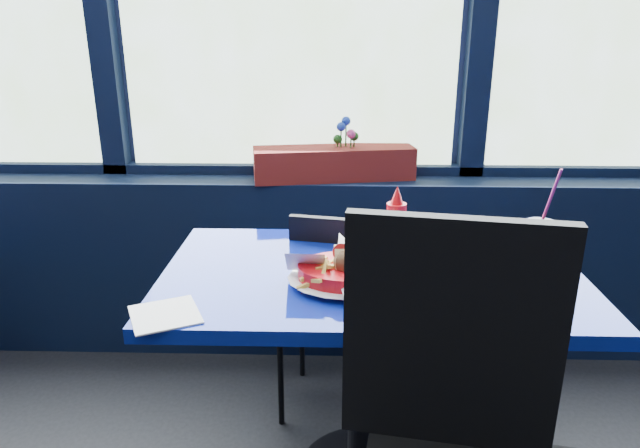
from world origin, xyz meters
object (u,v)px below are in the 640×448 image
(near_table, at_px, (370,327))
(food_basket, at_px, (351,270))
(planter_box, at_px, (334,163))
(ketchup_bottle, at_px, (396,226))
(soda_cup, at_px, (539,245))
(chair_near_back, at_px, (336,303))
(flower_vase, at_px, (346,160))

(near_table, height_order, food_basket, food_basket)
(planter_box, relative_size, food_basket, 1.85)
(ketchup_bottle, bearing_deg, planter_box, 104.39)
(near_table, relative_size, soda_cup, 3.87)
(chair_near_back, distance_m, flower_vase, 0.67)
(food_basket, bearing_deg, ketchup_bottle, 77.51)
(near_table, xyz_separation_m, soda_cup, (0.48, 0.02, 0.26))
(chair_near_back, xyz_separation_m, soda_cup, (0.57, -0.31, 0.35))
(near_table, bearing_deg, flower_vase, 94.32)
(chair_near_back, bearing_deg, near_table, 117.59)
(planter_box, distance_m, flower_vase, 0.05)
(planter_box, relative_size, ketchup_bottle, 3.02)
(near_table, bearing_deg, planter_box, 97.59)
(near_table, xyz_separation_m, chair_near_back, (-0.10, 0.33, -0.09))
(planter_box, height_order, flower_vase, flower_vase)
(flower_vase, distance_m, ketchup_bottle, 0.76)
(soda_cup, bearing_deg, chair_near_back, 151.92)
(chair_near_back, relative_size, ketchup_bottle, 3.73)
(ketchup_bottle, xyz_separation_m, soda_cup, (0.40, -0.09, -0.02))
(planter_box, bearing_deg, flower_vase, -4.85)
(near_table, height_order, flower_vase, flower_vase)
(ketchup_bottle, distance_m, soda_cup, 0.41)
(planter_box, bearing_deg, ketchup_bottle, -84.92)
(soda_cup, bearing_deg, flower_vase, 122.70)
(chair_near_back, relative_size, food_basket, 2.28)
(planter_box, bearing_deg, food_basket, -96.03)
(near_table, height_order, planter_box, planter_box)
(food_basket, bearing_deg, soda_cup, 33.08)
(planter_box, xyz_separation_m, soda_cup, (0.59, -0.84, -0.04))
(flower_vase, bearing_deg, chair_near_back, -93.68)
(food_basket, xyz_separation_m, ketchup_bottle, (0.14, 0.20, 0.06))
(food_basket, distance_m, soda_cup, 0.55)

